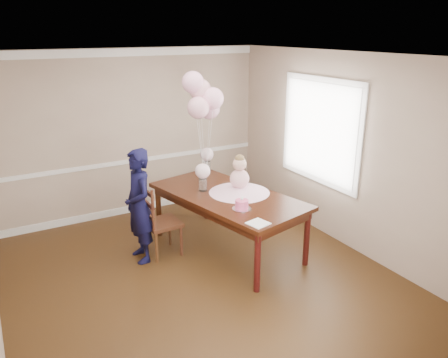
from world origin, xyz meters
TOP-DOWN VIEW (x-y plane):
  - floor at (0.00, 0.00)m, footprint 4.50×5.00m
  - ceiling at (0.00, 0.00)m, footprint 4.50×5.00m
  - wall_back at (0.00, 2.50)m, footprint 4.50×0.02m
  - wall_front at (0.00, -2.50)m, footprint 4.50×0.02m
  - wall_right at (2.25, 0.00)m, footprint 0.02×5.00m
  - chair_rail_trim at (0.00, 2.49)m, footprint 4.50×0.02m
  - crown_molding at (0.00, 2.49)m, footprint 4.50×0.02m
  - baseboard_trim at (0.00, 2.49)m, footprint 4.50×0.02m
  - window_frame at (2.23, 0.50)m, footprint 0.02×1.66m
  - window_blinds at (2.21, 0.50)m, footprint 0.01×1.50m
  - dining_table_top at (0.69, 0.55)m, footprint 1.57×2.40m
  - table_apron at (0.69, 0.55)m, footprint 1.43×2.27m
  - table_leg_fl at (0.46, -0.55)m, footprint 0.09×0.09m
  - table_leg_fr at (1.37, -0.35)m, footprint 0.09×0.09m
  - table_leg_bl at (0.01, 1.44)m, footprint 0.09×0.09m
  - table_leg_br at (0.92, 1.64)m, footprint 0.09×0.09m
  - baby_skirt at (0.87, 0.53)m, footprint 1.01×1.01m
  - baby_torso at (0.87, 0.53)m, footprint 0.27×0.27m
  - baby_head at (0.87, 0.53)m, footprint 0.19×0.19m
  - baby_hair at (0.87, 0.53)m, footprint 0.13×0.13m
  - cake_platter at (0.58, 0.01)m, footprint 0.29×0.29m
  - birthday_cake at (0.58, 0.01)m, footprint 0.20×0.20m
  - cake_flower_a at (0.58, 0.01)m, footprint 0.03×0.03m
  - cake_flower_b at (0.61, 0.04)m, footprint 0.03×0.03m
  - rose_vase_near at (0.46, 0.83)m, footprint 0.13×0.13m
  - roses_near at (0.46, 0.83)m, footprint 0.21×0.21m
  - rose_vase_far at (0.89, 1.56)m, footprint 0.13×0.13m
  - roses_far at (0.89, 1.56)m, footprint 0.21×0.21m
  - napkin at (0.52, -0.46)m, footprint 0.26×0.26m
  - balloon_weight at (0.67, 1.16)m, footprint 0.05×0.05m
  - balloon_a at (0.56, 1.14)m, footprint 0.31×0.31m
  - balloon_b at (0.79, 1.13)m, footprint 0.31×0.31m
  - balloon_c at (0.66, 1.28)m, footprint 0.31×0.31m
  - balloon_d at (0.55, 1.27)m, footprint 0.31×0.31m
  - balloon_e at (0.81, 1.29)m, footprint 0.31×0.31m
  - balloon_ribbon_a at (0.61, 1.15)m, footprint 0.10×0.03m
  - balloon_ribbon_b at (0.73, 1.15)m, footprint 0.12×0.03m
  - balloon_ribbon_c at (0.66, 1.22)m, footprint 0.01×0.11m
  - balloon_ribbon_d at (0.61, 1.22)m, footprint 0.12×0.09m
  - balloon_ribbon_e at (0.74, 1.23)m, footprint 0.14×0.11m
  - dining_chair_seat at (-0.15, 0.87)m, footprint 0.46×0.46m
  - chair_leg_fl at (-0.32, 0.68)m, footprint 0.04×0.04m
  - chair_leg_fr at (0.04, 0.69)m, footprint 0.04×0.04m
  - chair_leg_bl at (-0.34, 1.04)m, footprint 0.04×0.04m
  - chair_leg_br at (0.03, 1.06)m, footprint 0.04×0.04m
  - chair_back_post_l at (-0.34, 0.68)m, footprint 0.04×0.04m
  - chair_back_post_r at (-0.36, 1.04)m, footprint 0.04×0.04m
  - chair_slat_low at (-0.35, 0.86)m, footprint 0.05×0.41m
  - chair_slat_mid at (-0.35, 0.86)m, footprint 0.05×0.41m
  - chair_slat_top at (-0.35, 0.86)m, footprint 0.05×0.41m
  - woman at (-0.46, 0.88)m, footprint 0.38×0.56m

SIDE VIEW (x-z plane):
  - floor at x=0.00m, z-range 0.00..0.00m
  - baseboard_trim at x=0.00m, z-range 0.00..0.12m
  - chair_leg_fl at x=-0.32m, z-range 0.00..0.44m
  - chair_leg_fr at x=0.04m, z-range 0.00..0.44m
  - chair_leg_bl at x=-0.34m, z-range 0.00..0.44m
  - chair_leg_br at x=0.03m, z-range 0.00..0.44m
  - table_leg_fl at x=0.46m, z-range 0.00..0.78m
  - table_leg_fr at x=1.37m, z-range 0.00..0.78m
  - table_leg_bl at x=0.01m, z-range 0.00..0.78m
  - table_leg_br at x=0.92m, z-range 0.00..0.78m
  - dining_chair_seat at x=-0.15m, z-range 0.43..0.48m
  - chair_slat_low at x=-0.35m, z-range 0.60..0.65m
  - table_apron at x=0.69m, z-range 0.66..0.78m
  - chair_back_post_l at x=-0.34m, z-range 0.47..1.03m
  - chair_back_post_r at x=-0.36m, z-range 0.47..1.03m
  - woman at x=-0.46m, z-range 0.00..1.54m
  - chair_slat_mid at x=-0.35m, z-range 0.77..0.82m
  - dining_table_top at x=0.69m, z-range 0.78..0.83m
  - cake_platter at x=0.58m, z-range 0.83..0.84m
  - napkin at x=0.52m, z-range 0.83..0.84m
  - balloon_weight at x=0.67m, z-range 0.83..0.85m
  - baby_skirt at x=0.87m, z-range 0.83..0.94m
  - birthday_cake at x=0.58m, z-range 0.84..0.95m
  - chair_rail_trim at x=0.00m, z-range 0.86..0.94m
  - rose_vase_near at x=0.46m, z-range 0.83..1.01m
  - rose_vase_far at x=0.89m, z-range 0.83..1.01m
  - chair_slat_top at x=-0.35m, z-range 0.93..0.98m
  - cake_flower_a at x=0.58m, z-range 0.95..0.98m
  - cake_flower_b at x=0.61m, z-range 0.95..0.98m
  - baby_torso at x=0.87m, z-range 0.90..1.16m
  - roses_near at x=0.46m, z-range 1.01..1.22m
  - roses_far at x=0.89m, z-range 1.01..1.22m
  - baby_head at x=0.87m, z-range 1.15..1.33m
  - balloon_ribbon_e at x=0.74m, z-range 0.85..1.71m
  - baby_hair at x=0.87m, z-range 1.24..1.37m
  - balloon_ribbon_a at x=0.61m, z-range 0.84..1.77m
  - wall_back at x=0.00m, z-range 0.00..2.70m
  - wall_front at x=0.00m, z-range 0.00..2.70m
  - wall_right at x=2.25m, z-range 0.00..2.70m
  - balloon_ribbon_b at x=0.73m, z-range 0.84..1.88m
  - balloon_ribbon_c at x=0.66m, z-range 0.84..1.99m
  - balloon_ribbon_d at x=0.61m, z-range 0.85..2.10m
  - window_frame at x=2.23m, z-range 0.77..2.33m
  - window_blinds at x=2.21m, z-range 0.85..2.25m
  - balloon_e at x=0.81m, z-range 1.73..2.04m
  - balloon_a at x=0.56m, z-range 1.78..2.09m
  - balloon_b at x=0.79m, z-range 1.89..2.20m
  - balloon_c at x=0.66m, z-range 2.00..2.31m
  - balloon_d at x=0.55m, z-range 2.11..2.42m
  - crown_molding at x=0.00m, z-range 2.57..2.69m
  - ceiling at x=0.00m, z-range 2.69..2.71m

